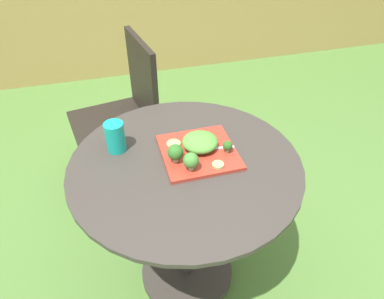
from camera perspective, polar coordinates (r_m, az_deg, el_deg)
name	(u,v)px	position (r m, az deg, el deg)	size (l,w,h in m)	color
ground_plane	(187,273)	(1.86, -0.82, -19.31)	(12.00, 12.00, 0.00)	#4C7533
patio_table	(186,212)	(1.49, -0.98, -10.05)	(0.86, 0.86, 0.73)	#38332D
patio_chair	(126,107)	(2.03, -10.57, 6.78)	(0.51, 0.51, 0.90)	black
salad_plate	(199,152)	(1.34, 1.08, -0.41)	(0.28, 0.28, 0.01)	#AD3323
drinking_glass	(115,138)	(1.36, -12.26, 1.79)	(0.07, 0.07, 0.12)	#149989
fork	(210,149)	(1.34, 2.98, 0.13)	(0.15, 0.04, 0.00)	silver
lettuce_mound	(200,142)	(1.33, 1.32, 1.23)	(0.14, 0.13, 0.05)	#519338
broccoli_floret_0	(191,161)	(1.23, -0.18, -1.81)	(0.06, 0.06, 0.07)	#99B770
broccoli_floret_1	(175,152)	(1.26, -2.71, -0.45)	(0.06, 0.06, 0.07)	#99B770
broccoli_floret_2	(228,146)	(1.31, 5.82, 0.52)	(0.04, 0.04, 0.05)	#99B770
cucumber_slice_0	(218,165)	(1.27, 4.22, -2.47)	(0.04, 0.04, 0.01)	#8EB766
cucumber_slice_1	(174,144)	(1.36, -2.99, 0.95)	(0.05, 0.05, 0.01)	#8EB766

